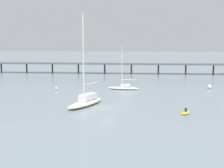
% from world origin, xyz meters
% --- Properties ---
extents(ground_plane, '(400.00, 400.00, 0.00)m').
position_xyz_m(ground_plane, '(0.00, 0.00, 0.00)').
color(ground_plane, gray).
extents(pier, '(76.86, 5.84, 7.14)m').
position_xyz_m(pier, '(9.77, 49.93, 3.66)').
color(pier, '#4C4C51').
rests_on(pier, ground_plane).
extents(sailboat_white, '(7.10, 2.83, 9.48)m').
position_xyz_m(sailboat_white, '(2.51, 19.61, 0.60)').
color(sailboat_white, white).
rests_on(sailboat_white, ground_plane).
extents(sailboat_cream, '(6.32, 9.87, 15.58)m').
position_xyz_m(sailboat_cream, '(-3.55, 1.58, 0.92)').
color(sailboat_cream, beige).
rests_on(sailboat_cream, ground_plane).
extents(dinghy_yellow, '(1.98, 2.50, 1.14)m').
position_xyz_m(dinghy_yellow, '(12.54, -3.65, 0.22)').
color(dinghy_yellow, yellow).
rests_on(dinghy_yellow, ground_plane).
extents(mooring_buoy_mid, '(0.62, 0.62, 0.62)m').
position_xyz_m(mooring_buoy_mid, '(-12.34, 18.17, 0.31)').
color(mooring_buoy_mid, silver).
rests_on(mooring_buoy_mid, ground_plane).
extents(mooring_buoy_outer, '(0.90, 0.90, 0.90)m').
position_xyz_m(mooring_buoy_outer, '(21.79, 21.90, 0.45)').
color(mooring_buoy_outer, silver).
rests_on(mooring_buoy_outer, ground_plane).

